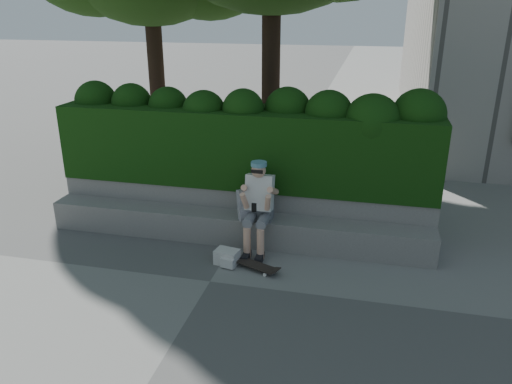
% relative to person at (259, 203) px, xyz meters
% --- Properties ---
extents(ground, '(80.00, 80.00, 0.00)m').
position_rel_person_xyz_m(ground, '(-0.42, -1.07, -0.75)').
color(ground, slate).
rests_on(ground, ground).
extents(bench_ledge, '(6.00, 0.45, 0.45)m').
position_rel_person_xyz_m(bench_ledge, '(-0.42, 0.18, -0.53)').
color(bench_ledge, gray).
rests_on(bench_ledge, ground).
extents(planter_wall, '(6.00, 0.50, 0.75)m').
position_rel_person_xyz_m(planter_wall, '(-0.42, 0.66, -0.38)').
color(planter_wall, gray).
rests_on(planter_wall, ground).
extents(hedge, '(6.00, 1.00, 1.20)m').
position_rel_person_xyz_m(hedge, '(-0.42, 0.88, 0.60)').
color(hedge, black).
rests_on(hedge, planter_wall).
extents(person, '(0.40, 0.76, 1.38)m').
position_rel_person_xyz_m(person, '(0.00, 0.00, 0.00)').
color(person, slate).
rests_on(person, ground).
extents(skateboard, '(0.75, 0.45, 0.08)m').
position_rel_person_xyz_m(skateboard, '(0.06, -0.60, -0.69)').
color(skateboard, black).
rests_on(skateboard, ground).
extents(backpack_plaid, '(0.35, 0.31, 0.46)m').
position_rel_person_xyz_m(backpack_plaid, '(-0.17, 0.08, -0.07)').
color(backpack_plaid, '#ACABB0').
rests_on(backpack_plaid, bench_ledge).
extents(backpack_ground, '(0.36, 0.29, 0.21)m').
position_rel_person_xyz_m(backpack_ground, '(-0.34, -0.54, -0.65)').
color(backpack_ground, beige).
rests_on(backpack_ground, ground).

